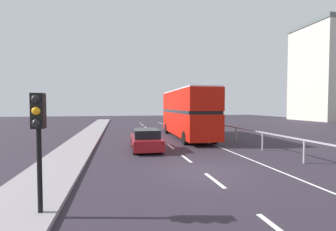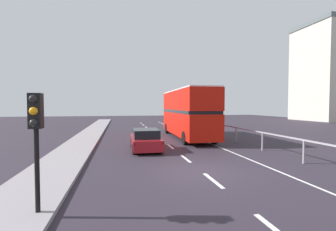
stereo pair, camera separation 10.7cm
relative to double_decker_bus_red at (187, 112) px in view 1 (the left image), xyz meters
The scene contains 7 objects.
ground_plane 11.15m from the double_decker_bus_red, 102.88° to the right, with size 75.96×120.00×0.10m, color #2C242F.
near_sidewalk_kerb 13.98m from the double_decker_bus_red, 129.62° to the right, with size 2.35×80.00×0.14m, color gray.
lane_paint_markings 3.00m from the double_decker_bus_red, 103.19° to the right, with size 3.44×46.00×0.01m.
bridge_side_railing 3.68m from the double_decker_bus_red, 28.36° to the right, with size 0.10×42.00×1.21m.
double_decker_bus_red is the anchor object (origin of this frame).
hatchback_car_near 6.87m from the double_decker_bus_red, 129.95° to the right, with size 1.86×4.07×1.37m.
traffic_signal_pole 16.13m from the double_decker_bus_red, 119.88° to the right, with size 0.30×0.42×3.06m.
Camera 1 is at (-3.64, -9.92, 2.88)m, focal length 25.55 mm.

